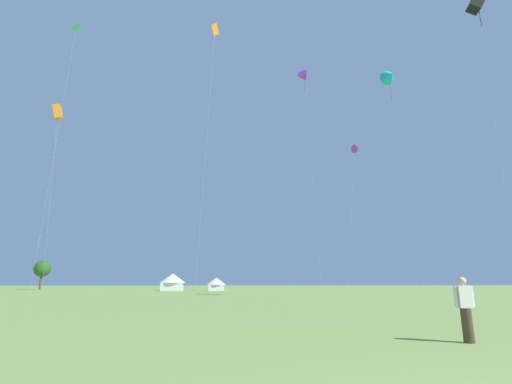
{
  "coord_description": "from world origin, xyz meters",
  "views": [
    {
      "loc": [
        -3.94,
        -3.09,
        1.58
      ],
      "look_at": [
        0.0,
        32.0,
        10.06
      ],
      "focal_mm": 26.46,
      "sensor_mm": 36.0,
      "label": 1
    }
  ],
  "objects_px": {
    "kite_black_box": "(478,1)",
    "festival_tent_center": "(216,283)",
    "kite_purple_delta": "(304,77)",
    "person_spectator": "(465,310)",
    "kite_purple_parafoil": "(355,149)",
    "kite_orange_box": "(58,112)",
    "kite_orange_diamond": "(214,39)",
    "kite_cyan_delta": "(390,76)",
    "festival_tent_right": "(172,281)",
    "kite_green_diamond": "(74,38)",
    "tree_distant_left": "(42,269)"
  },
  "relations": [
    {
      "from": "kite_green_diamond",
      "to": "kite_cyan_delta",
      "type": "height_order",
      "value": "kite_cyan_delta"
    },
    {
      "from": "kite_purple_parafoil",
      "to": "kite_orange_box",
      "type": "xyz_separation_m",
      "value": [
        -41.96,
        17.98,
        11.04
      ]
    },
    {
      "from": "kite_purple_parafoil",
      "to": "kite_green_diamond",
      "type": "height_order",
      "value": "kite_green_diamond"
    },
    {
      "from": "kite_purple_delta",
      "to": "festival_tent_right",
      "type": "bearing_deg",
      "value": 133.63
    },
    {
      "from": "kite_orange_diamond",
      "to": "kite_cyan_delta",
      "type": "xyz_separation_m",
      "value": [
        30.82,
        18.02,
        7.82
      ]
    },
    {
      "from": "person_spectator",
      "to": "kite_black_box",
      "type": "bearing_deg",
      "value": 46.57
    },
    {
      "from": "kite_cyan_delta",
      "to": "kite_orange_box",
      "type": "bearing_deg",
      "value": 178.09
    },
    {
      "from": "kite_black_box",
      "to": "kite_orange_box",
      "type": "distance_m",
      "value": 60.44
    },
    {
      "from": "kite_green_diamond",
      "to": "kite_orange_box",
      "type": "bearing_deg",
      "value": 117.76
    },
    {
      "from": "kite_black_box",
      "to": "festival_tent_right",
      "type": "distance_m",
      "value": 64.75
    },
    {
      "from": "kite_purple_parafoil",
      "to": "tree_distant_left",
      "type": "bearing_deg",
      "value": 137.4
    },
    {
      "from": "kite_orange_box",
      "to": "person_spectator",
      "type": "bearing_deg",
      "value": -56.54
    },
    {
      "from": "kite_purple_parafoil",
      "to": "kite_cyan_delta",
      "type": "bearing_deg",
      "value": 49.51
    },
    {
      "from": "kite_black_box",
      "to": "festival_tent_center",
      "type": "xyz_separation_m",
      "value": [
        -28.51,
        43.17,
        -31.4
      ]
    },
    {
      "from": "person_spectator",
      "to": "festival_tent_center",
      "type": "bearing_deg",
      "value": 95.29
    },
    {
      "from": "kite_purple_parafoil",
      "to": "kite_orange_box",
      "type": "distance_m",
      "value": 46.97
    },
    {
      "from": "person_spectator",
      "to": "festival_tent_right",
      "type": "relative_size",
      "value": 0.34
    },
    {
      "from": "kite_orange_box",
      "to": "festival_tent_center",
      "type": "distance_m",
      "value": 41.47
    },
    {
      "from": "kite_black_box",
      "to": "tree_distant_left",
      "type": "distance_m",
      "value": 93.2
    },
    {
      "from": "kite_purple_parafoil",
      "to": "kite_cyan_delta",
      "type": "height_order",
      "value": "kite_cyan_delta"
    },
    {
      "from": "kite_green_diamond",
      "to": "festival_tent_right",
      "type": "distance_m",
      "value": 45.12
    },
    {
      "from": "kite_purple_delta",
      "to": "tree_distant_left",
      "type": "distance_m",
      "value": 70.69
    },
    {
      "from": "kite_purple_delta",
      "to": "person_spectator",
      "type": "xyz_separation_m",
      "value": [
        -7.05,
        -43.94,
        -33.26
      ]
    },
    {
      "from": "kite_black_box",
      "to": "tree_distant_left",
      "type": "height_order",
      "value": "kite_black_box"
    },
    {
      "from": "kite_orange_diamond",
      "to": "tree_distant_left",
      "type": "xyz_separation_m",
      "value": [
        -37.73,
        52.27,
        -24.83
      ]
    },
    {
      "from": "kite_cyan_delta",
      "to": "kite_green_diamond",
      "type": "bearing_deg",
      "value": -171.31
    },
    {
      "from": "kite_orange_box",
      "to": "tree_distant_left",
      "type": "height_order",
      "value": "kite_orange_box"
    },
    {
      "from": "kite_black_box",
      "to": "person_spectator",
      "type": "height_order",
      "value": "kite_black_box"
    },
    {
      "from": "kite_purple_delta",
      "to": "festival_tent_center",
      "type": "relative_size",
      "value": 9.25
    },
    {
      "from": "kite_black_box",
      "to": "kite_green_diamond",
      "type": "bearing_deg",
      "value": 162.39
    },
    {
      "from": "kite_cyan_delta",
      "to": "tree_distant_left",
      "type": "height_order",
      "value": "kite_cyan_delta"
    },
    {
      "from": "festival_tent_right",
      "to": "tree_distant_left",
      "type": "relative_size",
      "value": 0.79
    },
    {
      "from": "kite_orange_box",
      "to": "festival_tent_center",
      "type": "bearing_deg",
      "value": 34.25
    },
    {
      "from": "kite_green_diamond",
      "to": "kite_cyan_delta",
      "type": "xyz_separation_m",
      "value": [
        50.68,
        7.75,
        1.84
      ]
    },
    {
      "from": "kite_purple_parafoil",
      "to": "kite_green_diamond",
      "type": "xyz_separation_m",
      "value": [
        -36.91,
        8.38,
        18.24
      ]
    },
    {
      "from": "kite_purple_parafoil",
      "to": "festival_tent_center",
      "type": "relative_size",
      "value": 4.63
    },
    {
      "from": "kite_black_box",
      "to": "kite_purple_parafoil",
      "type": "xyz_separation_m",
      "value": [
        -12.71,
        7.37,
        -15.65
      ]
    },
    {
      "from": "kite_purple_parafoil",
      "to": "festival_tent_center",
      "type": "distance_m",
      "value": 42.18
    },
    {
      "from": "kite_purple_delta",
      "to": "kite_cyan_delta",
      "type": "xyz_separation_m",
      "value": [
        16.34,
        3.14,
        3.1
      ]
    },
    {
      "from": "kite_orange_box",
      "to": "festival_tent_right",
      "type": "xyz_separation_m",
      "value": [
        17.65,
        17.81,
        -26.35
      ]
    },
    {
      "from": "festival_tent_center",
      "to": "tree_distant_left",
      "type": "bearing_deg",
      "value": 159.49
    },
    {
      "from": "kite_purple_delta",
      "to": "kite_orange_box",
      "type": "relative_size",
      "value": 1.2
    },
    {
      "from": "festival_tent_right",
      "to": "kite_black_box",
      "type": "bearing_deg",
      "value": -49.38
    },
    {
      "from": "festival_tent_right",
      "to": "festival_tent_center",
      "type": "bearing_deg",
      "value": 0.0
    },
    {
      "from": "kite_black_box",
      "to": "kite_orange_diamond",
      "type": "height_order",
      "value": "kite_black_box"
    },
    {
      "from": "kite_orange_diamond",
      "to": "festival_tent_center",
      "type": "height_order",
      "value": "kite_orange_diamond"
    },
    {
      "from": "kite_black_box",
      "to": "kite_purple_parafoil",
      "type": "relative_size",
      "value": 1.94
    },
    {
      "from": "festival_tent_center",
      "to": "kite_purple_delta",
      "type": "bearing_deg",
      "value": -59.88
    },
    {
      "from": "kite_purple_delta",
      "to": "kite_orange_box",
      "type": "distance_m",
      "value": 40.15
    },
    {
      "from": "kite_black_box",
      "to": "kite_green_diamond",
      "type": "height_order",
      "value": "kite_green_diamond"
    }
  ]
}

